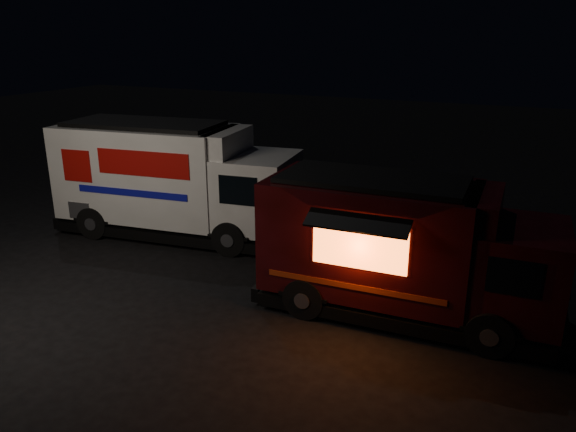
# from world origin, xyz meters

# --- Properties ---
(ground) EXTENTS (80.00, 80.00, 0.00)m
(ground) POSITION_xyz_m (0.00, 0.00, 0.00)
(ground) COLOR black
(ground) RESTS_ON ground
(white_truck) EXTENTS (7.96, 3.58, 3.49)m
(white_truck) POSITION_xyz_m (-2.49, 3.10, 1.74)
(white_truck) COLOR white
(white_truck) RESTS_ON ground
(red_truck) EXTENTS (6.76, 2.69, 3.11)m
(red_truck) POSITION_xyz_m (5.17, 0.96, 1.56)
(red_truck) COLOR #36090E
(red_truck) RESTS_ON ground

